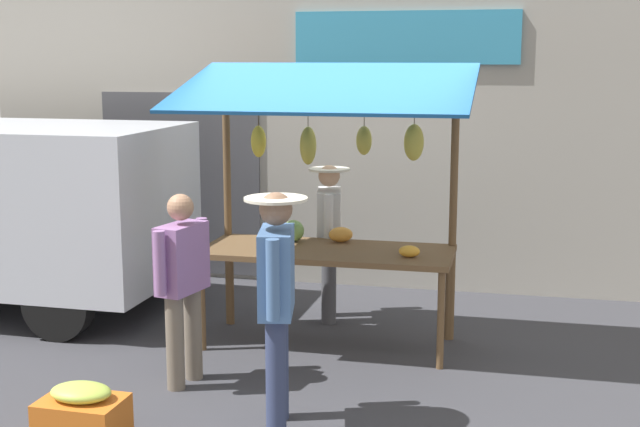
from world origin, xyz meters
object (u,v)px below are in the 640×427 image
shopper_in_grey_tee (182,277)px  market_stall (329,175)px  vendor_with_sunhat (329,231)px  produce_crate_near (82,415)px  shopper_with_ponytail (277,290)px

shopper_in_grey_tee → market_stall: bearing=-24.2°
vendor_with_sunhat → shopper_in_grey_tee: size_ratio=1.01×
shopper_in_grey_tee → produce_crate_near: size_ratio=2.69×
market_stall → produce_crate_near: 2.95m
shopper_with_ponytail → shopper_in_grey_tee: bearing=45.1°
shopper_in_grey_tee → produce_crate_near: shopper_in_grey_tee is taller
shopper_in_grey_tee → shopper_with_ponytail: shopper_with_ponytail is taller
produce_crate_near → market_stall: bearing=-116.5°
shopper_in_grey_tee → shopper_with_ponytail: (-0.93, 0.61, 0.12)m
shopper_with_ponytail → produce_crate_near: size_ratio=2.94×
vendor_with_sunhat → shopper_with_ponytail: bearing=-6.8°
vendor_with_sunhat → shopper_in_grey_tee: 2.06m
market_stall → shopper_in_grey_tee: 1.65m
market_stall → shopper_with_ponytail: market_stall is taller
vendor_with_sunhat → shopper_in_grey_tee: vendor_with_sunhat is taller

